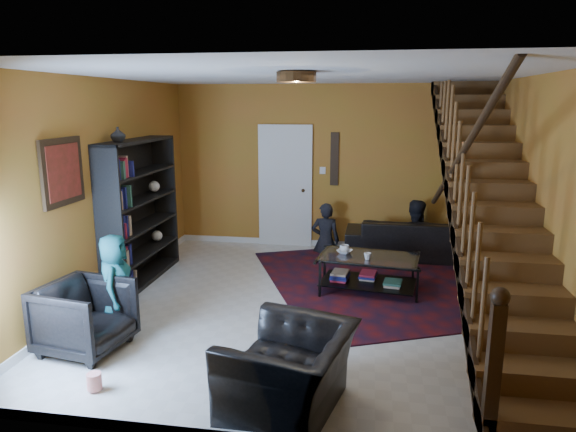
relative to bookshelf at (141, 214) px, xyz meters
name	(u,v)px	position (x,y,z in m)	size (l,w,h in m)	color
floor	(305,305)	(2.40, -0.60, -0.96)	(5.50, 5.50, 0.00)	beige
room	(230,264)	(1.07, 0.73, -0.91)	(5.50, 5.50, 5.50)	#B05D27
staircase	(491,201)	(4.53, -0.60, 0.43)	(0.95, 5.02, 3.18)	brown
bookshelf	(141,214)	(0.00, 0.00, 0.00)	(0.35, 1.80, 2.00)	black
door	(285,188)	(1.70, 2.12, 0.06)	(0.82, 0.05, 2.05)	silver
framed_picture	(62,172)	(-0.17, -1.50, 0.79)	(0.04, 0.74, 0.74)	maroon
wall_hanging	(334,159)	(2.55, 2.13, 0.59)	(0.14, 0.03, 0.90)	black
ceiling_fixture	(296,77)	(2.40, -1.40, 1.78)	(0.40, 0.40, 0.10)	#3F2814
rug	(385,281)	(3.42, 0.44, -0.96)	(3.10, 3.55, 0.02)	#4B0D0E
sofa	(414,238)	(3.90, 1.70, -0.64)	(2.20, 0.86, 0.64)	black
armchair_left	(85,317)	(0.35, -2.15, -0.60)	(0.78, 0.80, 0.73)	black
armchair_right	(289,371)	(2.57, -2.85, -0.62)	(1.06, 0.93, 0.69)	black
person_adult_a	(325,241)	(2.45, 1.75, -0.76)	(0.48, 0.31, 1.31)	black
person_adult_b	(413,242)	(3.90, 1.75, -0.71)	(0.68, 0.53, 1.40)	black
person_child	(115,284)	(0.45, -1.68, -0.41)	(0.54, 0.35, 1.11)	#164E56
coffee_table	(368,271)	(3.18, 0.02, -0.68)	(1.39, 0.94, 0.49)	black
cup_a	(344,249)	(2.85, 0.15, -0.42)	(0.13, 0.13, 0.10)	#999999
cup_b	(367,256)	(3.17, -0.13, -0.43)	(0.10, 0.10, 0.09)	#999999
bowl	(345,252)	(2.86, 0.10, -0.45)	(0.20, 0.20, 0.05)	#999999
vase	(118,135)	(0.00, -0.50, 1.13)	(0.18, 0.18, 0.19)	#999999
popcorn_bucket	(94,381)	(0.83, -2.85, -0.87)	(0.13, 0.13, 0.15)	red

